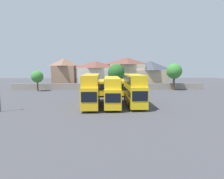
% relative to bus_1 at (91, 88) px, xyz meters
% --- Properties ---
extents(ground, '(140.00, 140.00, 0.00)m').
position_rel_bus_1_xyz_m(ground, '(3.53, 18.19, -2.94)').
color(ground, '#424247').
extents(depot_boundary_wall, '(56.00, 0.50, 1.80)m').
position_rel_bus_1_xyz_m(depot_boundary_wall, '(3.53, 23.79, -2.04)').
color(depot_boundary_wall, gray).
rests_on(depot_boundary_wall, ground).
extents(bus_1, '(2.60, 11.08, 5.23)m').
position_rel_bus_1_xyz_m(bus_1, '(0.00, 0.00, 0.00)').
color(bus_1, yellow).
rests_on(bus_1, ground).
extents(bus_2, '(2.69, 10.67, 4.74)m').
position_rel_bus_1_xyz_m(bus_2, '(3.40, -0.05, -0.26)').
color(bus_2, yellow).
rests_on(bus_2, ground).
extents(bus_3, '(2.65, 10.39, 5.19)m').
position_rel_bus_1_xyz_m(bus_3, '(7.15, 0.23, -0.02)').
color(bus_3, yellow).
rests_on(bus_3, ground).
extents(bus_4, '(2.79, 10.25, 3.39)m').
position_rel_bus_1_xyz_m(bus_4, '(1.92, 13.87, -1.00)').
color(bus_4, gold).
rests_on(bus_4, ground).
extents(bus_5, '(2.63, 10.58, 3.42)m').
position_rel_bus_1_xyz_m(bus_5, '(5.84, 14.07, -0.99)').
color(bus_5, gold).
rests_on(bus_5, ground).
extents(house_terrace_left, '(7.37, 6.61, 9.38)m').
position_rel_bus_1_xyz_m(house_terrace_left, '(-10.88, 31.20, 1.84)').
color(house_terrace_left, '#9E7A60').
rests_on(house_terrace_left, ground).
extents(house_terrace_centre, '(10.94, 7.99, 8.45)m').
position_rel_bus_1_xyz_m(house_terrace_centre, '(-0.55, 30.21, 1.37)').
color(house_terrace_centre, silver).
rests_on(house_terrace_centre, ground).
extents(house_terrace_right, '(11.45, 7.63, 9.66)m').
position_rel_bus_1_xyz_m(house_terrace_right, '(9.46, 31.19, 1.98)').
color(house_terrace_right, beige).
rests_on(house_terrace_right, ground).
extents(house_terrace_far_right, '(10.90, 8.01, 8.57)m').
position_rel_bus_1_xyz_m(house_terrace_far_right, '(17.23, 31.02, 1.44)').
color(house_terrace_far_right, '#C6B293').
rests_on(house_terrace_far_right, ground).
extents(tree_left_of_lot, '(3.23, 3.23, 5.55)m').
position_rel_bus_1_xyz_m(tree_left_of_lot, '(-16.02, 20.79, 0.97)').
color(tree_left_of_lot, brown).
rests_on(tree_left_of_lot, ground).
extents(tree_behind_wall, '(5.13, 5.13, 7.46)m').
position_rel_bus_1_xyz_m(tree_behind_wall, '(5.74, 26.29, 1.93)').
color(tree_behind_wall, brown).
rests_on(tree_behind_wall, ground).
extents(tree_right_of_lot, '(4.34, 4.34, 7.56)m').
position_rel_bus_1_xyz_m(tree_right_of_lot, '(21.89, 21.79, 2.40)').
color(tree_right_of_lot, brown).
rests_on(tree_right_of_lot, ground).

